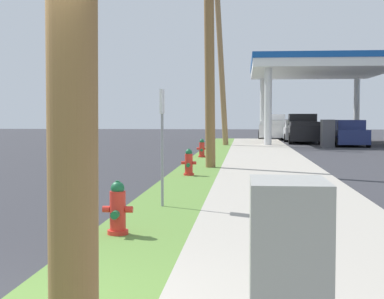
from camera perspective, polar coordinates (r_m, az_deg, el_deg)
fire_hydrant_nearest at (r=8.14m, az=-7.29°, el=-5.99°), size 0.42×0.38×0.74m
fire_hydrant_second at (r=16.19m, az=-0.32°, el=-1.40°), size 0.42×0.38×0.74m
fire_hydrant_third at (r=23.52m, az=0.97°, el=0.03°), size 0.42×0.37×0.74m
utility_pole_midground at (r=19.01m, az=1.69°, el=12.34°), size 1.40×0.40×9.12m
utility_pole_background at (r=34.06m, az=2.84°, el=8.83°), size 1.46×0.38×9.77m
utility_cabinet at (r=3.73m, az=9.38°, el=-13.09°), size 0.53×0.72×1.24m
street_sign_post at (r=10.53m, az=-2.94°, el=2.62°), size 0.05×0.36×2.12m
car_navy_by_near_pump at (r=36.35m, az=15.10°, el=1.47°), size 2.03×4.54×1.57m
car_silver_by_far_pump at (r=42.97m, az=10.15°, el=1.77°), size 1.96×4.51×1.57m
truck_black_at_forecourt at (r=39.97m, az=10.82°, el=1.94°), size 2.26×5.45×1.97m
truck_white_on_apron at (r=46.27m, az=7.97°, el=2.13°), size 2.45×5.52×1.97m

